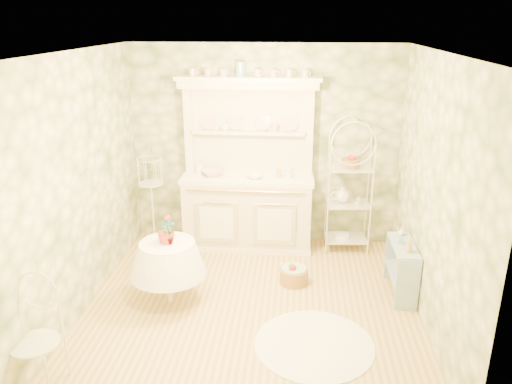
# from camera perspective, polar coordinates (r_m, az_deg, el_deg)

# --- Properties ---
(floor) EXTENTS (3.60, 3.60, 0.00)m
(floor) POSITION_cam_1_polar(r_m,az_deg,el_deg) (5.64, -0.44, -12.80)
(floor) COLOR tan
(floor) RESTS_ON ground
(ceiling) EXTENTS (3.60, 3.60, 0.00)m
(ceiling) POSITION_cam_1_polar(r_m,az_deg,el_deg) (4.78, -0.53, 15.71)
(ceiling) COLOR white
(ceiling) RESTS_ON floor
(wall_left) EXTENTS (3.60, 3.60, 0.00)m
(wall_left) POSITION_cam_1_polar(r_m,az_deg,el_deg) (5.51, -19.45, 0.77)
(wall_left) COLOR beige
(wall_left) RESTS_ON floor
(wall_right) EXTENTS (3.60, 3.60, 0.00)m
(wall_right) POSITION_cam_1_polar(r_m,az_deg,el_deg) (5.21, 19.63, -0.31)
(wall_right) COLOR beige
(wall_right) RESTS_ON floor
(wall_back) EXTENTS (3.60, 3.60, 0.00)m
(wall_back) POSITION_cam_1_polar(r_m,az_deg,el_deg) (6.78, 0.94, 5.25)
(wall_back) COLOR beige
(wall_back) RESTS_ON floor
(wall_front) EXTENTS (3.60, 3.60, 0.00)m
(wall_front) POSITION_cam_1_polar(r_m,az_deg,el_deg) (3.42, -3.34, -9.68)
(wall_front) COLOR beige
(wall_front) RESTS_ON floor
(kitchen_dresser) EXTENTS (1.87, 0.61, 2.29)m
(kitchen_dresser) POSITION_cam_1_polar(r_m,az_deg,el_deg) (6.58, -0.98, 2.96)
(kitchen_dresser) COLOR #F7EACF
(kitchen_dresser) RESTS_ON floor
(bakers_rack) EXTENTS (0.60, 0.45, 1.84)m
(bakers_rack) POSITION_cam_1_polar(r_m,az_deg,el_deg) (6.67, 10.60, 0.82)
(bakers_rack) COLOR white
(bakers_rack) RESTS_ON floor
(side_shelf) EXTENTS (0.33, 0.75, 0.62)m
(side_shelf) POSITION_cam_1_polar(r_m,az_deg,el_deg) (5.94, 16.29, -8.43)
(side_shelf) COLOR #91ABC3
(side_shelf) RESTS_ON floor
(round_table) EXTENTS (0.85, 0.85, 0.80)m
(round_table) POSITION_cam_1_polar(r_m,az_deg,el_deg) (5.61, -9.97, -8.62)
(round_table) COLOR white
(round_table) RESTS_ON floor
(cafe_chair) EXTENTS (0.38, 0.38, 0.80)m
(cafe_chair) POSITION_cam_1_polar(r_m,az_deg,el_deg) (4.72, -23.90, -16.04)
(cafe_chair) COLOR white
(cafe_chair) RESTS_ON floor
(birdcage_stand) EXTENTS (0.34, 0.34, 1.40)m
(birdcage_stand) POSITION_cam_1_polar(r_m,az_deg,el_deg) (6.85, -11.82, -0.71)
(birdcage_stand) COLOR white
(birdcage_stand) RESTS_ON floor
(floor_basket) EXTENTS (0.30, 0.30, 0.19)m
(floor_basket) POSITION_cam_1_polar(r_m,az_deg,el_deg) (6.04, 4.34, -9.49)
(floor_basket) COLOR #A77B3F
(floor_basket) RESTS_ON floor
(lace_rug) EXTENTS (1.41, 1.41, 0.01)m
(lace_rug) POSITION_cam_1_polar(r_m,az_deg,el_deg) (5.09, 6.67, -16.89)
(lace_rug) COLOR white
(lace_rug) RESTS_ON floor
(bowl_floral) EXTENTS (0.37, 0.37, 0.07)m
(bowl_floral) POSITION_cam_1_polar(r_m,az_deg,el_deg) (6.67, -4.92, 1.97)
(bowl_floral) COLOR white
(bowl_floral) RESTS_ON kitchen_dresser
(bowl_white) EXTENTS (0.25, 0.25, 0.07)m
(bowl_white) POSITION_cam_1_polar(r_m,az_deg,el_deg) (6.52, -0.10, 1.64)
(bowl_white) COLOR white
(bowl_white) RESTS_ON kitchen_dresser
(cup_left) EXTENTS (0.14, 0.14, 0.09)m
(cup_left) POSITION_cam_1_polar(r_m,az_deg,el_deg) (6.65, -3.59, 7.25)
(cup_left) COLOR white
(cup_left) RESTS_ON kitchen_dresser
(cup_right) EXTENTS (0.11, 0.11, 0.10)m
(cup_right) POSITION_cam_1_polar(r_m,az_deg,el_deg) (6.59, 2.18, 7.16)
(cup_right) COLOR white
(cup_right) RESTS_ON kitchen_dresser
(potted_geranium) EXTENTS (0.15, 0.11, 0.28)m
(potted_geranium) POSITION_cam_1_polar(r_m,az_deg,el_deg) (5.38, -10.00, -4.57)
(potted_geranium) COLOR #3F7238
(potted_geranium) RESTS_ON round_table
(bottle_amber) EXTENTS (0.08, 0.08, 0.17)m
(bottle_amber) POSITION_cam_1_polar(r_m,az_deg,el_deg) (5.62, 17.10, -5.95)
(bottle_amber) COLOR tan
(bottle_amber) RESTS_ON side_shelf
(bottle_blue) EXTENTS (0.06, 0.06, 0.11)m
(bottle_blue) POSITION_cam_1_polar(r_m,az_deg,el_deg) (5.81, 16.26, -5.32)
(bottle_blue) COLOR #74A7BE
(bottle_blue) RESTS_ON side_shelf
(bottle_glass) EXTENTS (0.10, 0.10, 0.10)m
(bottle_glass) POSITION_cam_1_polar(r_m,az_deg,el_deg) (6.03, 16.28, -4.47)
(bottle_glass) COLOR silver
(bottle_glass) RESTS_ON side_shelf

